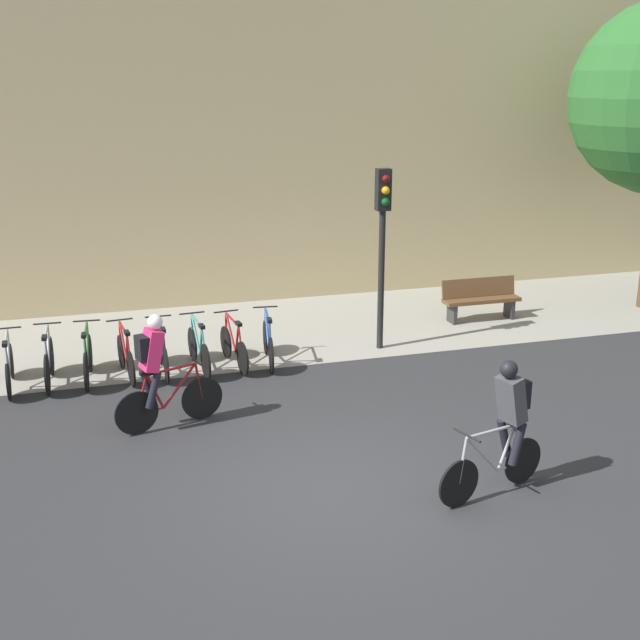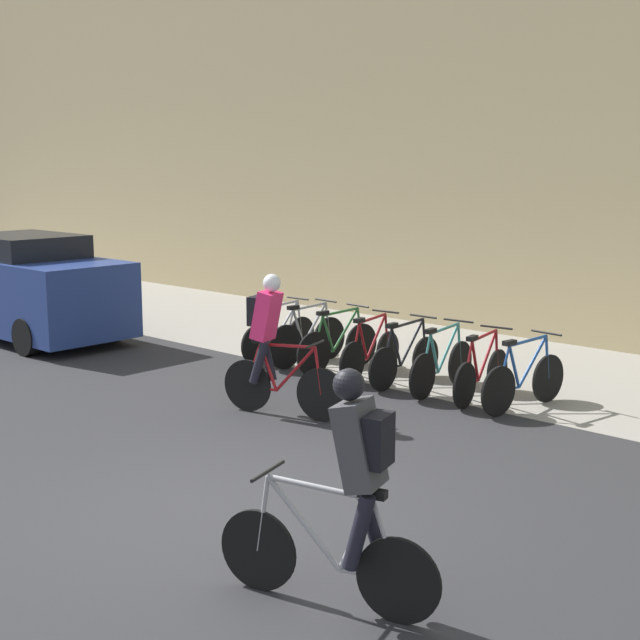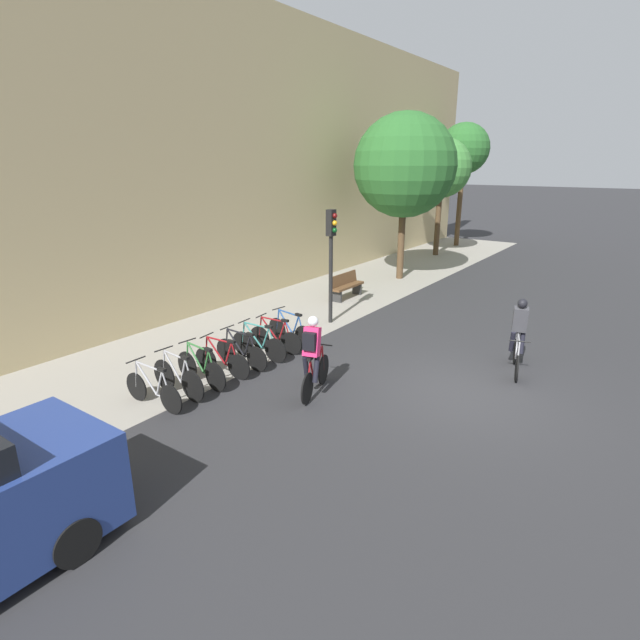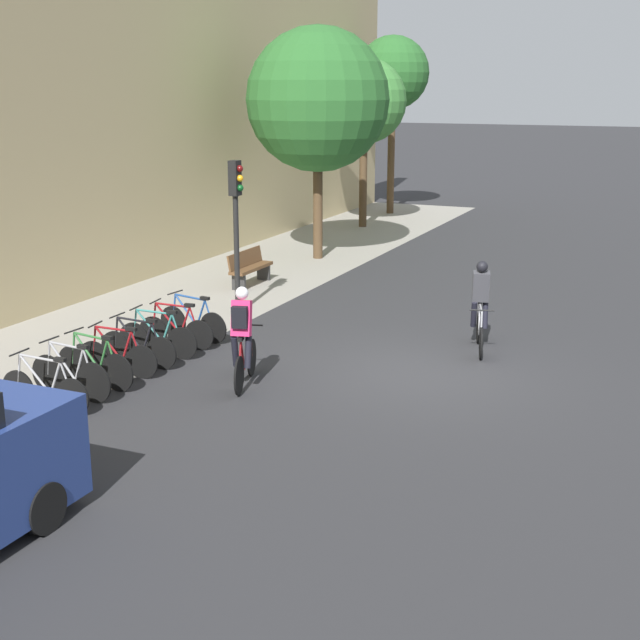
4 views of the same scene
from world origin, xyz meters
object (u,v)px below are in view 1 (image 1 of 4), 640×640
at_px(parked_bike_0, 9,367).
at_px(parked_bike_3, 126,356).
at_px(parked_bike_1, 49,362).
at_px(parked_bike_7, 268,342).
at_px(cyclist_grey, 506,421).
at_px(parked_bike_2, 88,359).
at_px(parked_bike_5, 199,349).
at_px(cyclist_pink, 157,369).
at_px(parked_bike_4, 163,353).
at_px(traffic_light_pole, 383,226).
at_px(parked_bike_6, 234,346).
at_px(bench, 480,298).

xyz_separation_m(parked_bike_0, parked_bike_3, (1.90, 0.00, -0.00)).
relative_size(parked_bike_1, parked_bike_7, 0.99).
bearing_deg(parked_bike_7, cyclist_grey, -71.88).
bearing_deg(cyclist_grey, parked_bike_2, 132.27).
distance_m(parked_bike_2, parked_bike_5, 1.90).
relative_size(cyclist_pink, cyclist_grey, 1.01).
bearing_deg(parked_bike_2, cyclist_pink, -67.37).
xyz_separation_m(parked_bike_3, parked_bike_5, (1.27, -0.00, 0.01)).
height_order(parked_bike_5, parked_bike_7, parked_bike_7).
bearing_deg(cyclist_pink, parked_bike_0, 133.72).
relative_size(parked_bike_3, parked_bike_4, 0.96).
height_order(parked_bike_5, traffic_light_pole, traffic_light_pole).
relative_size(parked_bike_6, parked_bike_7, 0.95).
bearing_deg(parked_bike_2, parked_bike_4, -0.04).
bearing_deg(cyclist_grey, bench, 64.88).
height_order(parked_bike_6, parked_bike_7, parked_bike_7).
distance_m(parked_bike_5, parked_bike_6, 0.63).
xyz_separation_m(parked_bike_1, parked_bike_3, (1.27, -0.00, -0.03)).
bearing_deg(traffic_light_pole, parked_bike_4, -177.31).
relative_size(parked_bike_1, traffic_light_pole, 0.48).
height_order(cyclist_pink, parked_bike_4, cyclist_pink).
bearing_deg(parked_bike_5, bench, 12.33).
bearing_deg(parked_bike_2, parked_bike_1, 179.93).
relative_size(parked_bike_0, parked_bike_2, 1.01).
xyz_separation_m(cyclist_grey, parked_bike_7, (-1.78, 5.44, -0.56)).
distance_m(parked_bike_4, bench, 7.01).
height_order(parked_bike_0, parked_bike_6, parked_bike_0).
xyz_separation_m(cyclist_pink, bench, (7.16, 3.71, -0.48)).
height_order(traffic_light_pole, bench, traffic_light_pole).
bearing_deg(parked_bike_6, parked_bike_5, -179.99).
xyz_separation_m(cyclist_pink, parked_bike_1, (-1.61, 2.35, -0.54)).
distance_m(parked_bike_1, bench, 8.88).
distance_m(parked_bike_5, parked_bike_7, 1.27).
bearing_deg(cyclist_pink, parked_bike_6, 56.44).
height_order(parked_bike_0, parked_bike_2, parked_bike_2).
height_order(parked_bike_4, traffic_light_pole, traffic_light_pole).
height_order(cyclist_pink, parked_bike_6, cyclist_pink).
relative_size(parked_bike_0, parked_bike_1, 1.02).
bearing_deg(traffic_light_pole, parked_bike_3, -177.68).
xyz_separation_m(parked_bike_0, parked_bike_7, (4.43, 0.00, 0.01)).
bearing_deg(bench, parked_bike_1, -171.18).
relative_size(parked_bike_7, bench, 0.98).
bearing_deg(cyclist_pink, parked_bike_1, 124.47).
relative_size(cyclist_grey, parked_bike_3, 1.12).
bearing_deg(parked_bike_5, parked_bike_4, -180.00).
xyz_separation_m(cyclist_pink, parked_bike_3, (-0.34, 2.35, -0.57)).
distance_m(parked_bike_7, traffic_light_pole, 3.01).
distance_m(cyclist_pink, parked_bike_2, 2.60).
bearing_deg(parked_bike_3, traffic_light_pole, 2.32).
xyz_separation_m(parked_bike_6, traffic_light_pole, (2.88, 0.19, 2.01)).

